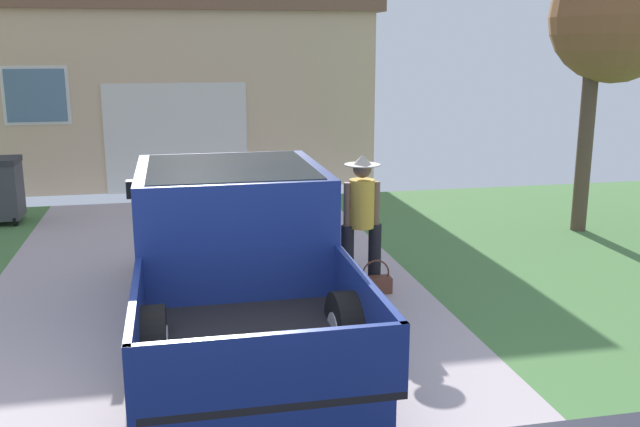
% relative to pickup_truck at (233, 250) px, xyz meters
% --- Properties ---
extents(pickup_truck, '(2.10, 5.16, 1.64)m').
position_rel_pickup_truck_xyz_m(pickup_truck, '(0.00, 0.00, 0.00)').
color(pickup_truck, navy).
rests_on(pickup_truck, ground).
extents(person_with_hat, '(0.50, 0.43, 1.64)m').
position_rel_pickup_truck_xyz_m(person_with_hat, '(1.59, 0.57, 0.17)').
color(person_with_hat, black).
rests_on(person_with_hat, ground).
extents(handbag, '(0.37, 0.18, 0.41)m').
position_rel_pickup_truck_xyz_m(handbag, '(1.72, 0.37, -0.62)').
color(handbag, brown).
rests_on(handbag, ground).
extents(house_with_garage, '(9.58, 6.17, 4.73)m').
position_rel_pickup_truck_xyz_m(house_with_garage, '(-0.95, 10.12, 1.65)').
color(house_with_garage, '#D0B08B').
rests_on(house_with_garage, ground).
extents(front_yard_tree, '(2.07, 2.03, 4.46)m').
position_rel_pickup_truck_xyz_m(front_yard_tree, '(6.06, 2.48, 2.62)').
color(front_yard_tree, brown).
rests_on(front_yard_tree, ground).
extents(wheeled_trash_bin, '(0.60, 0.72, 1.10)m').
position_rel_pickup_truck_xyz_m(wheeled_trash_bin, '(-3.39, 4.99, -0.15)').
color(wheeled_trash_bin, '#424247').
rests_on(wheeled_trash_bin, ground).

